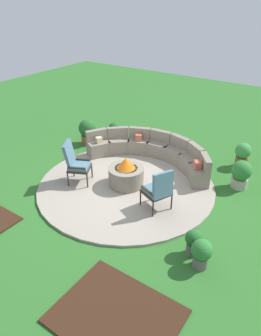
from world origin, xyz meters
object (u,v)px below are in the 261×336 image
curved_stone_bench (153,151)px  potted_plant_1 (202,253)px  potted_plant_2 (88,131)px  potted_plant_0 (115,131)px  fire_pit (126,174)px  lounge_chair_front_right (159,189)px  lounge_chair_front_left (75,162)px  potted_plant_4 (243,154)px  potted_plant_5 (193,241)px  potted_plant_3 (241,173)px

curved_stone_bench → potted_plant_1: size_ratio=6.39×
potted_plant_2 → potted_plant_0: bearing=39.4°
fire_pit → lounge_chair_front_right: size_ratio=0.87×
lounge_chair_front_left → lounge_chair_front_right: size_ratio=1.10×
fire_pit → potted_plant_2: size_ratio=1.09×
lounge_chair_front_right → potted_plant_4: bearing=7.5°
fire_pit → potted_plant_5: (2.46, -1.26, -0.05)m
lounge_chair_front_left → potted_plant_0: lounge_chair_front_left is taller
lounge_chair_front_right → lounge_chair_front_left: bearing=117.6°
fire_pit → lounge_chair_front_right: bearing=-20.5°
fire_pit → potted_plant_1: bearing=-28.6°
curved_stone_bench → potted_plant_2: (-2.46, -0.07, 0.09)m
fire_pit → potted_plant_1: size_ratio=1.50×
curved_stone_bench → lounge_chair_front_right: lounge_chair_front_right is taller
lounge_chair_front_left → curved_stone_bench: bearing=127.1°
potted_plant_4 → potted_plant_0: bearing=-169.6°
lounge_chair_front_left → potted_plant_4: 4.71m
potted_plant_2 → potted_plant_4: 4.88m
potted_plant_5 → lounge_chair_front_left: bearing=169.9°
fire_pit → potted_plant_4: fire_pit is taller
potted_plant_5 → potted_plant_4: bearing=94.6°
potted_plant_2 → potted_plant_5: bearing=-28.2°
fire_pit → potted_plant_2: potted_plant_2 is taller
potted_plant_0 → potted_plant_3: 4.34m
fire_pit → potted_plant_3: 2.93m
potted_plant_0 → lounge_chair_front_left: bearing=-74.6°
potted_plant_0 → potted_plant_2: size_ratio=0.86×
curved_stone_bench → potted_plant_5: (2.56, -2.77, -0.05)m
lounge_chair_front_right → potted_plant_1: bearing=-100.7°
potted_plant_2 → potted_plant_4: (4.70, 1.31, -0.05)m
potted_plant_2 → potted_plant_3: potted_plant_2 is taller
lounge_chair_front_left → potted_plant_1: (3.87, -0.86, -0.29)m
potted_plant_3 → potted_plant_0: bearing=174.8°
lounge_chair_front_left → potted_plant_3: lounge_chair_front_left is taller
potted_plant_1 → potted_plant_5: (-0.26, 0.22, -0.03)m
curved_stone_bench → lounge_chair_front_right: 2.38m
lounge_chair_front_right → potted_plant_2: 4.23m
lounge_chair_front_right → potted_plant_5: lounge_chair_front_right is taller
lounge_chair_front_left → potted_plant_4: bearing=109.0°
potted_plant_1 → potted_plant_5: bearing=140.0°
potted_plant_0 → potted_plant_4: potted_plant_4 is taller
potted_plant_2 → potted_plant_3: size_ratio=1.09×
potted_plant_4 → potted_plant_5: (0.32, -4.00, -0.09)m
potted_plant_3 → potted_plant_1: bearing=-85.1°
potted_plant_0 → fire_pit: bearing=-46.9°
lounge_chair_front_right → potted_plant_1: 1.83m
potted_plant_1 → potted_plant_4: bearing=97.8°
curved_stone_bench → potted_plant_2: bearing=-178.4°
lounge_chair_front_left → potted_plant_2: bearing=-172.1°
potted_plant_0 → potted_plant_4: size_ratio=0.97×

